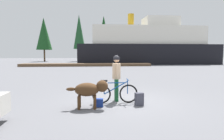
{
  "coord_description": "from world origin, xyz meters",
  "views": [
    {
      "loc": [
        -1.05,
        -7.45,
        1.85
      ],
      "look_at": [
        -0.27,
        1.01,
        1.15
      ],
      "focal_mm": 31.49,
      "sensor_mm": 36.0,
      "label": 1
    }
  ],
  "objects_px": {
    "bicycle": "(115,93)",
    "handbag_pannier": "(98,103)",
    "ferry_boat": "(147,46)",
    "dog": "(90,90)",
    "backpack": "(139,99)",
    "person_cyclist": "(116,73)"
  },
  "relations": [
    {
      "from": "bicycle",
      "to": "handbag_pannier",
      "type": "xyz_separation_m",
      "value": [
        -0.62,
        -0.45,
        -0.24
      ]
    },
    {
      "from": "handbag_pannier",
      "to": "ferry_boat",
      "type": "height_order",
      "value": "ferry_boat"
    },
    {
      "from": "dog",
      "to": "handbag_pannier",
      "type": "height_order",
      "value": "dog"
    },
    {
      "from": "bicycle",
      "to": "backpack",
      "type": "xyz_separation_m",
      "value": [
        0.84,
        -0.41,
        -0.15
      ]
    },
    {
      "from": "dog",
      "to": "backpack",
      "type": "distance_m",
      "value": 1.8
    },
    {
      "from": "person_cyclist",
      "to": "dog",
      "type": "height_order",
      "value": "person_cyclist"
    },
    {
      "from": "dog",
      "to": "bicycle",
      "type": "bearing_deg",
      "value": 33.56
    },
    {
      "from": "dog",
      "to": "backpack",
      "type": "relative_size",
      "value": 3.06
    },
    {
      "from": "backpack",
      "to": "handbag_pannier",
      "type": "xyz_separation_m",
      "value": [
        -1.46,
        -0.04,
        -0.09
      ]
    },
    {
      "from": "backpack",
      "to": "ferry_boat",
      "type": "relative_size",
      "value": 0.02
    },
    {
      "from": "ferry_boat",
      "to": "person_cyclist",
      "type": "bearing_deg",
      "value": -107.58
    },
    {
      "from": "person_cyclist",
      "to": "backpack",
      "type": "xyz_separation_m",
      "value": [
        0.73,
        -0.8,
        -0.86
      ]
    },
    {
      "from": "backpack",
      "to": "ferry_boat",
      "type": "xyz_separation_m",
      "value": [
        8.26,
        29.19,
        3.01
      ]
    },
    {
      "from": "backpack",
      "to": "ferry_boat",
      "type": "height_order",
      "value": "ferry_boat"
    },
    {
      "from": "person_cyclist",
      "to": "backpack",
      "type": "height_order",
      "value": "person_cyclist"
    },
    {
      "from": "bicycle",
      "to": "backpack",
      "type": "bearing_deg",
      "value": -25.96
    },
    {
      "from": "person_cyclist",
      "to": "ferry_boat",
      "type": "distance_m",
      "value": 29.86
    },
    {
      "from": "bicycle",
      "to": "dog",
      "type": "distance_m",
      "value": 1.11
    },
    {
      "from": "handbag_pannier",
      "to": "ferry_boat",
      "type": "relative_size",
      "value": 0.01
    },
    {
      "from": "backpack",
      "to": "dog",
      "type": "bearing_deg",
      "value": -173.76
    },
    {
      "from": "person_cyclist",
      "to": "dog",
      "type": "distance_m",
      "value": 1.48
    },
    {
      "from": "person_cyclist",
      "to": "handbag_pannier",
      "type": "xyz_separation_m",
      "value": [
        -0.73,
        -0.83,
        -0.95
      ]
    }
  ]
}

